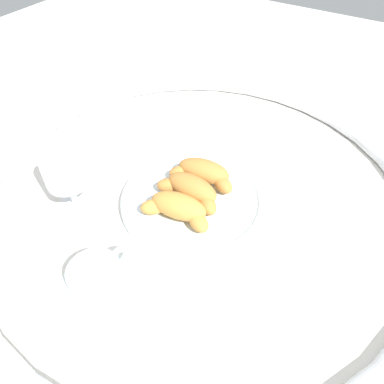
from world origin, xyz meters
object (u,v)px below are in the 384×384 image
at_px(croissant_large, 204,173).
at_px(croissant_extra, 178,208).
at_px(croissant_small, 191,189).
at_px(juice_glass_left, 64,167).
at_px(pastry_plate, 192,199).
at_px(coffee_cup_near, 98,282).

xyz_separation_m(croissant_large, croissant_extra, (-0.01, 0.10, 0.00)).
height_order(croissant_small, juice_glass_left, juice_glass_left).
distance_m(pastry_plate, coffee_cup_near, 0.23).
relative_size(croissant_large, croissant_extra, 1.00).
bearing_deg(croissant_small, juice_glass_left, 32.46).
xyz_separation_m(coffee_cup_near, juice_glass_left, (0.16, -0.11, 0.07)).
height_order(pastry_plate, croissant_large, croissant_large).
xyz_separation_m(croissant_small, croissant_extra, (-0.00, 0.05, 0.00)).
distance_m(pastry_plate, croissant_large, 0.05).
distance_m(croissant_small, croissant_extra, 0.05).
bearing_deg(juice_glass_left, pastry_plate, -146.85).
distance_m(pastry_plate, juice_glass_left, 0.23).
bearing_deg(croissant_large, pastry_plate, 94.61).
relative_size(croissant_large, juice_glass_left, 0.97).
bearing_deg(juice_glass_left, croissant_small, -147.54).
bearing_deg(juice_glass_left, croissant_extra, -160.77).
height_order(pastry_plate, juice_glass_left, juice_glass_left).
xyz_separation_m(pastry_plate, juice_glass_left, (0.18, 0.12, 0.08)).
bearing_deg(coffee_cup_near, croissant_small, -95.00).
distance_m(croissant_extra, coffee_cup_near, 0.18).
bearing_deg(croissant_extra, croissant_large, -85.14).
bearing_deg(coffee_cup_near, croissant_large, -93.35).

